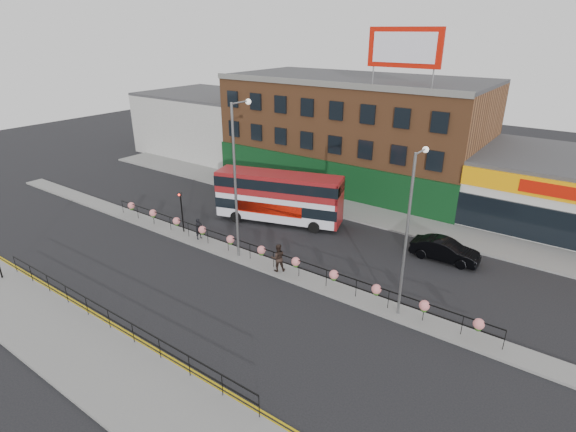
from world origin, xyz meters
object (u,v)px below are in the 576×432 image
Objects in this scene: pedestrian_a at (199,229)px; lamp_column_west at (237,168)px; lamp_column_east at (410,222)px; car at (445,250)px; pedestrian_b at (278,258)px; double_decker_bus at (279,193)px.

lamp_column_west is at bearing -82.46° from pedestrian_a.
lamp_column_east is (15.74, -0.10, 4.55)m from pedestrian_a.
car is 14.92m from lamp_column_west.
pedestrian_b is at bearing -84.86° from pedestrian_a.
car is 17.43m from pedestrian_a.
pedestrian_b is 6.26m from lamp_column_west.
lamp_column_east is (11.60, -0.05, -0.78)m from lamp_column_west.
pedestrian_a is at bearing 179.27° from lamp_column_west.
pedestrian_b reaches higher than pedestrian_a.
lamp_column_east is at bearing -0.25° from lamp_column_west.
pedestrian_a reaches higher than car.
double_decker_bus is 1.15× the size of lamp_column_east.
lamp_column_west is 1.15× the size of lamp_column_east.
lamp_column_east is at bearing -82.11° from pedestrian_a.
pedestrian_b is at bearing -53.87° from double_decker_bus.
double_decker_bus reaches higher than pedestrian_b.
car is at bearing 179.82° from pedestrian_b.
car is 2.43× the size of pedestrian_b.
pedestrian_a is at bearing 113.58° from car.
pedestrian_b is at bearing -177.81° from lamp_column_east.
lamp_column_west is at bearing 121.22° from car.
lamp_column_east is at bearing 178.14° from car.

